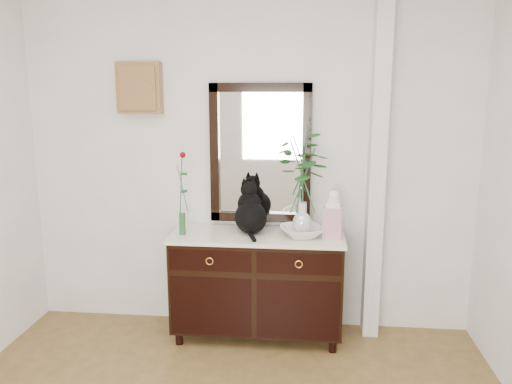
# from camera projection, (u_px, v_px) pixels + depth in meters

# --- Properties ---
(wall_back) EXTENTS (3.60, 0.04, 2.70)m
(wall_back) POSITION_uv_depth(u_px,v_px,m) (248.00, 165.00, 3.98)
(wall_back) COLOR white
(wall_back) RESTS_ON ground
(pilaster) EXTENTS (0.12, 0.20, 2.70)m
(pilaster) POSITION_uv_depth(u_px,v_px,m) (377.00, 168.00, 3.81)
(pilaster) COLOR white
(pilaster) RESTS_ON ground
(sideboard) EXTENTS (1.33, 0.52, 0.82)m
(sideboard) POSITION_uv_depth(u_px,v_px,m) (257.00, 280.00, 3.91)
(sideboard) COLOR black
(sideboard) RESTS_ON ground
(wall_mirror) EXTENTS (0.80, 0.06, 1.10)m
(wall_mirror) POSITION_uv_depth(u_px,v_px,m) (260.00, 154.00, 3.94)
(wall_mirror) COLOR black
(wall_mirror) RESTS_ON wall_back
(key_cabinet) EXTENTS (0.35, 0.10, 0.40)m
(key_cabinet) POSITION_uv_depth(u_px,v_px,m) (140.00, 88.00, 3.91)
(key_cabinet) COLOR brown
(key_cabinet) RESTS_ON wall_back
(cat) EXTENTS (0.37, 0.41, 0.40)m
(cat) POSITION_uv_depth(u_px,v_px,m) (251.00, 207.00, 3.84)
(cat) COLOR black
(cat) RESTS_ON sideboard
(lotus_bowl) EXTENTS (0.40, 0.40, 0.08)m
(lotus_bowl) POSITION_uv_depth(u_px,v_px,m) (302.00, 232.00, 3.76)
(lotus_bowl) COLOR silver
(lotus_bowl) RESTS_ON sideboard
(vase_branches) EXTENTS (0.52, 0.52, 0.86)m
(vase_branches) POSITION_uv_depth(u_px,v_px,m) (303.00, 178.00, 3.67)
(vase_branches) COLOR silver
(vase_branches) RESTS_ON lotus_bowl
(bud_vase_rose) EXTENTS (0.10, 0.10, 0.65)m
(bud_vase_rose) POSITION_uv_depth(u_px,v_px,m) (181.00, 193.00, 3.76)
(bud_vase_rose) COLOR #275D2F
(bud_vase_rose) RESTS_ON sideboard
(ginger_jar) EXTENTS (0.16, 0.16, 0.37)m
(ginger_jar) POSITION_uv_depth(u_px,v_px,m) (333.00, 213.00, 3.72)
(ginger_jar) COLOR white
(ginger_jar) RESTS_ON sideboard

